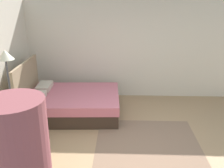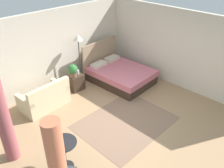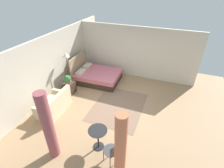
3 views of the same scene
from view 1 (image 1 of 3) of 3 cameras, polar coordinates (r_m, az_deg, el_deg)
name	(u,v)px [view 1 (image 1 of 3)]	position (r m, az deg, el deg)	size (l,w,h in m)	color
ground_plane	(144,157)	(4.63, 7.47, -16.32)	(8.89, 9.07, 0.02)	#9E7A56
wall_right	(137,50)	(6.84, 5.79, 7.78)	(0.12, 6.07, 2.62)	beige
area_rug	(149,154)	(4.70, 8.60, -15.61)	(2.54, 1.99, 0.01)	#7F604C
bed	(70,102)	(6.04, -9.59, -4.16)	(1.73, 2.24, 1.28)	#38281E
nightstand	(19,134)	(4.99, -20.54, -10.81)	(0.49, 0.43, 0.54)	#38281E
potted_plant	(16,112)	(4.67, -21.20, -6.05)	(0.32, 0.32, 0.44)	brown
vase	(20,115)	(4.93, -20.36, -6.65)	(0.08, 0.08, 0.15)	silver
floor_lamp	(6,65)	(5.03, -23.12, 4.09)	(0.32, 0.32, 1.76)	#3F3F44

